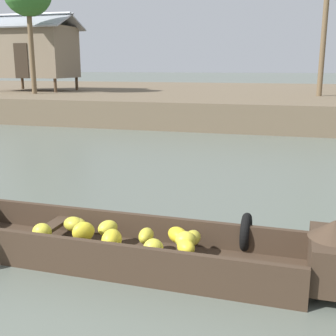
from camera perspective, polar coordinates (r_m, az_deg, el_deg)
name	(u,v)px	position (r m, az deg, el deg)	size (l,w,h in m)	color
ground_plane	(197,162)	(11.24, 3.83, 0.77)	(300.00, 300.00, 0.00)	#596056
riverbank_strip	(249,99)	(25.92, 10.70, 9.00)	(160.00, 20.00, 1.10)	brown
banana_boat	(116,241)	(5.61, -6.94, -9.64)	(5.77, 1.71, 0.83)	#3D2D21
stilt_house_left	(35,51)	(25.63, -17.25, 14.67)	(4.69, 3.30, 4.14)	#4C3826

